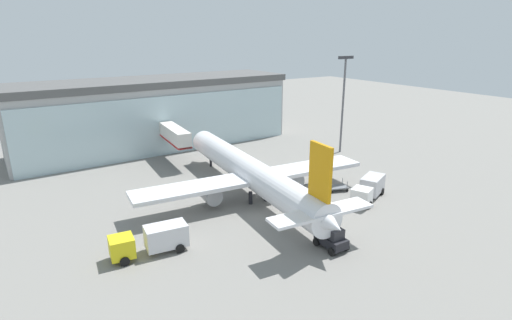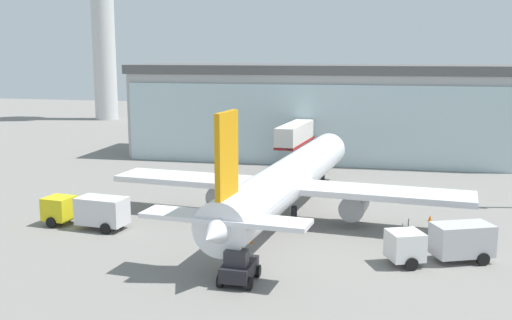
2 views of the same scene
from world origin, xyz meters
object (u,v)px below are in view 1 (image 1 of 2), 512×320
(jet_bridge, at_px, (172,133))
(airplane, at_px, (251,173))
(pushback_tug, at_px, (332,240))
(apron_light_mast, at_px, (343,96))
(fuel_truck, at_px, (369,188))
(baggage_cart, at_px, (337,187))
(safety_cone_wingtip, at_px, (314,175))
(catering_truck, at_px, (152,239))
(safety_cone_nose, at_px, (276,219))

(jet_bridge, distance_m, airplane, 20.96)
(jet_bridge, bearing_deg, pushback_tug, -171.85)
(apron_light_mast, height_order, fuel_truck, apron_light_mast)
(jet_bridge, relative_size, apron_light_mast, 0.81)
(baggage_cart, bearing_deg, pushback_tug, -117.10)
(pushback_tug, bearing_deg, safety_cone_wingtip, -35.25)
(jet_bridge, height_order, catering_truck, jet_bridge)
(fuel_truck, bearing_deg, baggage_cart, -95.33)
(baggage_cart, bearing_deg, safety_cone_wingtip, 98.46)
(apron_light_mast, xyz_separation_m, pushback_tug, (-24.90, -24.89, -9.17))
(jet_bridge, height_order, safety_cone_nose, jet_bridge)
(apron_light_mast, relative_size, pushback_tug, 5.27)
(baggage_cart, relative_size, safety_cone_nose, 5.74)
(fuel_truck, xyz_separation_m, safety_cone_nose, (-13.92, 0.95, -1.19))
(pushback_tug, bearing_deg, safety_cone_nose, 8.96)
(airplane, bearing_deg, fuel_truck, -119.88)
(jet_bridge, bearing_deg, apron_light_mast, -108.40)
(jet_bridge, distance_m, apron_light_mast, 30.18)
(jet_bridge, height_order, airplane, airplane)
(baggage_cart, height_order, safety_cone_nose, baggage_cart)
(apron_light_mast, relative_size, baggage_cart, 5.34)
(safety_cone_nose, height_order, safety_cone_wingtip, same)
(safety_cone_wingtip, bearing_deg, jet_bridge, 127.81)
(catering_truck, bearing_deg, apron_light_mast, -152.31)
(catering_truck, bearing_deg, pushback_tug, 156.13)
(airplane, height_order, safety_cone_nose, airplane)
(fuel_truck, bearing_deg, catering_truck, -28.00)
(jet_bridge, xyz_separation_m, airplane, (2.67, -20.75, -1.28))
(apron_light_mast, bearing_deg, safety_cone_nose, -146.89)
(apron_light_mast, bearing_deg, jet_bridge, 157.37)
(jet_bridge, relative_size, pushback_tug, 4.29)
(safety_cone_nose, bearing_deg, fuel_truck, -3.92)
(catering_truck, xyz_separation_m, safety_cone_nose, (14.04, -0.79, -1.19))
(baggage_cart, bearing_deg, airplane, 176.30)
(pushback_tug, bearing_deg, apron_light_mast, -44.90)
(catering_truck, xyz_separation_m, pushback_tug, (15.26, -8.64, -0.49))
(fuel_truck, height_order, safety_cone_wingtip, fuel_truck)
(baggage_cart, distance_m, safety_cone_wingtip, 6.24)
(apron_light_mast, height_order, safety_cone_wingtip, apron_light_mast)
(baggage_cart, xyz_separation_m, safety_cone_nose, (-12.45, -3.29, -0.23))
(safety_cone_wingtip, bearing_deg, catering_truck, -162.56)
(airplane, bearing_deg, pushback_tug, -175.86)
(jet_bridge, height_order, pushback_tug, jet_bridge)
(fuel_truck, xyz_separation_m, pushback_tug, (-12.70, -6.90, -0.49))
(apron_light_mast, xyz_separation_m, baggage_cart, (-13.68, -13.74, -9.64))
(jet_bridge, height_order, fuel_truck, jet_bridge)
(baggage_cart, bearing_deg, safety_cone_nose, -147.07)
(jet_bridge, bearing_deg, catering_truck, 159.45)
(baggage_cart, relative_size, safety_cone_wingtip, 5.74)
(jet_bridge, height_order, safety_cone_wingtip, jet_bridge)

